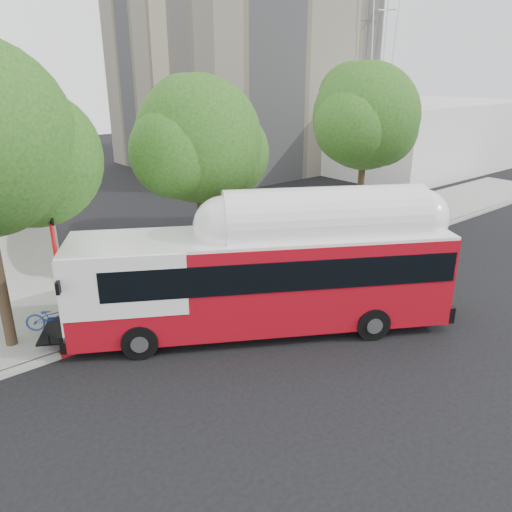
# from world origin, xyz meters

# --- Properties ---
(ground) EXTENTS (120.00, 120.00, 0.00)m
(ground) POSITION_xyz_m (0.00, 0.00, 0.00)
(ground) COLOR black
(ground) RESTS_ON ground
(sidewalk) EXTENTS (60.00, 5.00, 0.15)m
(sidewalk) POSITION_xyz_m (0.00, 6.50, 0.07)
(sidewalk) COLOR gray
(sidewalk) RESTS_ON ground
(curb_strip) EXTENTS (60.00, 0.30, 0.15)m
(curb_strip) POSITION_xyz_m (0.00, 3.90, 0.07)
(curb_strip) COLOR gray
(curb_strip) RESTS_ON ground
(red_curb_segment) EXTENTS (10.00, 0.32, 0.16)m
(red_curb_segment) POSITION_xyz_m (-3.00, 3.90, 0.08)
(red_curb_segment) COLOR maroon
(red_curb_segment) RESTS_ON ground
(street_tree_mid) EXTENTS (5.75, 5.00, 8.62)m
(street_tree_mid) POSITION_xyz_m (-0.59, 6.06, 5.91)
(street_tree_mid) COLOR #2D2116
(street_tree_mid) RESTS_ON ground
(street_tree_right) EXTENTS (6.21, 5.40, 9.18)m
(street_tree_right) POSITION_xyz_m (9.44, 5.86, 6.26)
(street_tree_right) COLOR #2D2116
(street_tree_right) RESTS_ON ground
(horizon_block) EXTENTS (20.00, 12.00, 6.00)m
(horizon_block) POSITION_xyz_m (30.00, 16.00, 3.00)
(horizon_block) COLOR silver
(horizon_block) RESTS_ON ground
(transit_bus) EXTENTS (13.04, 9.02, 4.07)m
(transit_bus) POSITION_xyz_m (-1.68, 1.16, 1.90)
(transit_bus) COLOR #A20B17
(transit_bus) RESTS_ON ground
(signal_pole) EXTENTS (0.13, 0.43, 4.51)m
(signal_pole) POSITION_xyz_m (-7.50, 4.44, 2.32)
(signal_pole) COLOR red
(signal_pole) RESTS_ON ground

